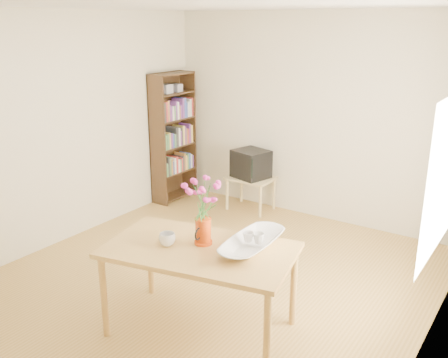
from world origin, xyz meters
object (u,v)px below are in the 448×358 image
Objects in this scene: table at (200,256)px; television at (251,163)px; mug at (167,239)px; bowl at (253,221)px; pitcher at (203,232)px.

table is 3.18× the size of television.
mug is (-0.24, -0.11, 0.13)m from table.
mug is at bearing -149.25° from bowl.
mug is at bearing -146.44° from pitcher.
table is at bearing -80.75° from pitcher.
bowl is (0.37, 0.16, 0.13)m from pitcher.
bowl is at bearing 23.17° from table.
bowl is (0.34, 0.24, 0.31)m from table.
pitcher reaches higher than television.
table is 12.28× the size of mug.
television is at bearing 121.32° from bowl.
television is at bearing 105.97° from pitcher.
pitcher is 0.43× the size of television.
pitcher is at bearing -51.74° from television.
television is (-1.45, 2.39, -0.33)m from bowl.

